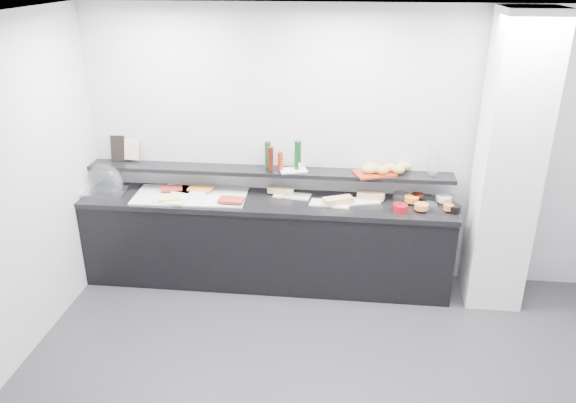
# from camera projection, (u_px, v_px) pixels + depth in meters

# --- Properties ---
(back_wall) EXTENTS (5.00, 0.02, 2.70)m
(back_wall) POSITION_uv_depth(u_px,v_px,m) (340.00, 148.00, 5.46)
(back_wall) COLOR #B8BBC0
(back_wall) RESTS_ON ground
(ceiling) EXTENTS (5.00, 5.00, 0.00)m
(ceiling) POSITION_uv_depth(u_px,v_px,m) (339.00, 25.00, 3.10)
(ceiling) COLOR white
(ceiling) RESTS_ON back_wall
(column) EXTENTS (0.50, 0.50, 2.70)m
(column) POSITION_uv_depth(u_px,v_px,m) (508.00, 166.00, 4.99)
(column) COLOR white
(column) RESTS_ON ground
(buffet_cabinet) EXTENTS (3.60, 0.60, 0.85)m
(buffet_cabinet) POSITION_uv_depth(u_px,v_px,m) (266.00, 243.00, 5.62)
(buffet_cabinet) COLOR black
(buffet_cabinet) RESTS_ON ground
(counter_top) EXTENTS (3.62, 0.62, 0.05)m
(counter_top) POSITION_uv_depth(u_px,v_px,m) (265.00, 202.00, 5.45)
(counter_top) COLOR black
(counter_top) RESTS_ON buffet_cabinet
(wall_shelf) EXTENTS (3.60, 0.25, 0.04)m
(wall_shelf) POSITION_uv_depth(u_px,v_px,m) (268.00, 171.00, 5.51)
(wall_shelf) COLOR black
(wall_shelf) RESTS_ON back_wall
(cloche_base) EXTENTS (0.44, 0.32, 0.04)m
(cloche_base) POSITION_uv_depth(u_px,v_px,m) (105.00, 192.00, 5.56)
(cloche_base) COLOR silver
(cloche_base) RESTS_ON counter_top
(cloche_dome) EXTENTS (0.44, 0.34, 0.34)m
(cloche_dome) POSITION_uv_depth(u_px,v_px,m) (105.00, 181.00, 5.56)
(cloche_dome) COLOR white
(cloche_dome) RESTS_ON cloche_base
(linen_runner) EXTENTS (1.12, 0.57, 0.01)m
(linen_runner) POSITION_uv_depth(u_px,v_px,m) (191.00, 196.00, 5.51)
(linen_runner) COLOR silver
(linen_runner) RESTS_ON counter_top
(platter_meat_a) EXTENTS (0.37, 0.29, 0.01)m
(platter_meat_a) POSITION_uv_depth(u_px,v_px,m) (180.00, 188.00, 5.65)
(platter_meat_a) COLOR white
(platter_meat_a) RESTS_ON linen_runner
(food_meat_a) EXTENTS (0.24, 0.19, 0.02)m
(food_meat_a) POSITION_uv_depth(u_px,v_px,m) (171.00, 188.00, 5.60)
(food_meat_a) COLOR maroon
(food_meat_a) RESTS_ON platter_meat_a
(platter_salmon) EXTENTS (0.35, 0.24, 0.01)m
(platter_salmon) POSITION_uv_depth(u_px,v_px,m) (191.00, 190.00, 5.60)
(platter_salmon) COLOR white
(platter_salmon) RESTS_ON linen_runner
(food_salmon) EXTENTS (0.25, 0.17, 0.02)m
(food_salmon) POSITION_uv_depth(u_px,v_px,m) (201.00, 188.00, 5.60)
(food_salmon) COLOR orange
(food_salmon) RESTS_ON platter_salmon
(platter_cheese) EXTENTS (0.33, 0.24, 0.01)m
(platter_cheese) POSITION_uv_depth(u_px,v_px,m) (171.00, 200.00, 5.38)
(platter_cheese) COLOR white
(platter_cheese) RESTS_ON linen_runner
(food_cheese) EXTENTS (0.24, 0.20, 0.02)m
(food_cheese) POSITION_uv_depth(u_px,v_px,m) (170.00, 198.00, 5.37)
(food_cheese) COLOR #EADF5B
(food_cheese) RESTS_ON platter_cheese
(platter_meat_b) EXTENTS (0.31, 0.26, 0.01)m
(platter_meat_b) POSITION_uv_depth(u_px,v_px,m) (213.00, 199.00, 5.39)
(platter_meat_b) COLOR white
(platter_meat_b) RESTS_ON linen_runner
(food_meat_b) EXTENTS (0.24, 0.16, 0.02)m
(food_meat_b) POSITION_uv_depth(u_px,v_px,m) (231.00, 200.00, 5.33)
(food_meat_b) COLOR maroon
(food_meat_b) RESTS_ON platter_meat_b
(sandwich_plate_left) EXTENTS (0.37, 0.20, 0.01)m
(sandwich_plate_left) POSITION_uv_depth(u_px,v_px,m) (292.00, 196.00, 5.51)
(sandwich_plate_left) COLOR silver
(sandwich_plate_left) RESTS_ON counter_top
(sandwich_food_left) EXTENTS (0.26, 0.17, 0.06)m
(sandwich_food_left) POSITION_uv_depth(u_px,v_px,m) (280.00, 191.00, 5.53)
(sandwich_food_left) COLOR #E8B479
(sandwich_food_left) RESTS_ON sandwich_plate_left
(tongs_left) EXTENTS (0.14, 0.09, 0.01)m
(tongs_left) POSITION_uv_depth(u_px,v_px,m) (285.00, 197.00, 5.45)
(tongs_left) COLOR silver
(tongs_left) RESTS_ON sandwich_plate_left
(sandwich_plate_mid) EXTENTS (0.39, 0.21, 0.01)m
(sandwich_plate_mid) POSITION_uv_depth(u_px,v_px,m) (330.00, 204.00, 5.33)
(sandwich_plate_mid) COLOR white
(sandwich_plate_mid) RESTS_ON counter_top
(sandwich_food_mid) EXTENTS (0.30, 0.21, 0.06)m
(sandwich_food_mid) POSITION_uv_depth(u_px,v_px,m) (338.00, 200.00, 5.31)
(sandwich_food_mid) COLOR tan
(sandwich_food_mid) RESTS_ON sandwich_plate_mid
(tongs_mid) EXTENTS (0.13, 0.10, 0.01)m
(tongs_mid) POSITION_uv_depth(u_px,v_px,m) (328.00, 204.00, 5.29)
(tongs_mid) COLOR silver
(tongs_mid) RESTS_ON sandwich_plate_mid
(sandwich_plate_right) EXTENTS (0.42, 0.27, 0.01)m
(sandwich_plate_right) POSITION_uv_depth(u_px,v_px,m) (359.00, 201.00, 5.39)
(sandwich_plate_right) COLOR white
(sandwich_plate_right) RESTS_ON counter_top
(sandwich_food_right) EXTENTS (0.27, 0.16, 0.06)m
(sandwich_food_right) POSITION_uv_depth(u_px,v_px,m) (371.00, 195.00, 5.42)
(sandwich_food_right) COLOR tan
(sandwich_food_right) RESTS_ON sandwich_plate_right
(tongs_right) EXTENTS (0.15, 0.06, 0.01)m
(tongs_right) POSITION_uv_depth(u_px,v_px,m) (348.00, 202.00, 5.34)
(tongs_right) COLOR #BABCC2
(tongs_right) RESTS_ON sandwich_plate_right
(bowl_glass_fruit) EXTENTS (0.21, 0.21, 0.07)m
(bowl_glass_fruit) POSITION_uv_depth(u_px,v_px,m) (402.00, 197.00, 5.40)
(bowl_glass_fruit) COLOR silver
(bowl_glass_fruit) RESTS_ON counter_top
(fill_glass_fruit) EXTENTS (0.18, 0.18, 0.05)m
(fill_glass_fruit) POSITION_uv_depth(u_px,v_px,m) (412.00, 199.00, 5.34)
(fill_glass_fruit) COLOR orange
(fill_glass_fruit) RESTS_ON bowl_glass_fruit
(bowl_black_jam) EXTENTS (0.16, 0.16, 0.07)m
(bowl_black_jam) POSITION_uv_depth(u_px,v_px,m) (427.00, 200.00, 5.34)
(bowl_black_jam) COLOR black
(bowl_black_jam) RESTS_ON counter_top
(fill_black_jam) EXTENTS (0.16, 0.16, 0.05)m
(fill_black_jam) POSITION_uv_depth(u_px,v_px,m) (418.00, 196.00, 5.39)
(fill_black_jam) COLOR #5A0F0C
(fill_black_jam) RESTS_ON bowl_black_jam
(bowl_glass_cream) EXTENTS (0.23, 0.23, 0.07)m
(bowl_glass_cream) POSITION_uv_depth(u_px,v_px,m) (446.00, 199.00, 5.36)
(bowl_glass_cream) COLOR white
(bowl_glass_cream) RESTS_ON counter_top
(fill_glass_cream) EXTENTS (0.19, 0.19, 0.05)m
(fill_glass_cream) POSITION_uv_depth(u_px,v_px,m) (444.00, 198.00, 5.35)
(fill_glass_cream) COLOR silver
(fill_glass_cream) RESTS_ON bowl_glass_cream
(bowl_red_jam) EXTENTS (0.16, 0.16, 0.07)m
(bowl_red_jam) POSITION_uv_depth(u_px,v_px,m) (400.00, 208.00, 5.16)
(bowl_red_jam) COLOR maroon
(bowl_red_jam) RESTS_ON counter_top
(fill_red_jam) EXTENTS (0.10, 0.10, 0.05)m
(fill_red_jam) POSITION_uv_depth(u_px,v_px,m) (398.00, 206.00, 5.19)
(fill_red_jam) COLOR #54100C
(fill_red_jam) RESTS_ON bowl_red_jam
(bowl_glass_salmon) EXTENTS (0.18, 0.18, 0.07)m
(bowl_glass_salmon) POSITION_uv_depth(u_px,v_px,m) (429.00, 207.00, 5.19)
(bowl_glass_salmon) COLOR white
(bowl_glass_salmon) RESTS_ON counter_top
(fill_glass_salmon) EXTENTS (0.14, 0.14, 0.05)m
(fill_glass_salmon) POSITION_uv_depth(u_px,v_px,m) (421.00, 207.00, 5.17)
(fill_glass_salmon) COLOR orange
(fill_glass_salmon) RESTS_ON bowl_glass_salmon
(bowl_black_fruit) EXTENTS (0.16, 0.16, 0.07)m
(bowl_black_fruit) POSITION_uv_depth(u_px,v_px,m) (454.00, 209.00, 5.15)
(bowl_black_fruit) COLOR black
(bowl_black_fruit) RESTS_ON counter_top
(fill_black_fruit) EXTENTS (0.11, 0.11, 0.05)m
(fill_black_fruit) POSITION_uv_depth(u_px,v_px,m) (449.00, 207.00, 5.16)
(fill_black_fruit) COLOR orange
(fill_black_fruit) RESTS_ON bowl_black_fruit
(framed_print) EXTENTS (0.21, 0.09, 0.26)m
(framed_print) POSITION_uv_depth(u_px,v_px,m) (121.00, 148.00, 5.70)
(framed_print) COLOR black
(framed_print) RESTS_ON wall_shelf
(print_art) EXTENTS (0.17, 0.07, 0.22)m
(print_art) POSITION_uv_depth(u_px,v_px,m) (132.00, 149.00, 5.67)
(print_art) COLOR #CEAC94
(print_art) RESTS_ON framed_print
(condiment_tray) EXTENTS (0.29, 0.23, 0.01)m
(condiment_tray) POSITION_uv_depth(u_px,v_px,m) (293.00, 170.00, 5.46)
(condiment_tray) COLOR white
(condiment_tray) RESTS_ON wall_shelf
(bottle_green_a) EXTENTS (0.07, 0.07, 0.26)m
(bottle_green_a) POSITION_uv_depth(u_px,v_px,m) (268.00, 155.00, 5.47)
(bottle_green_a) COLOR #113E13
(bottle_green_a) RESTS_ON condiment_tray
(bottle_brown) EXTENTS (0.07, 0.07, 0.24)m
(bottle_brown) POSITION_uv_depth(u_px,v_px,m) (271.00, 159.00, 5.38)
(bottle_brown) COLOR #331209
(bottle_brown) RESTS_ON condiment_tray
(bottle_green_b) EXTENTS (0.08, 0.08, 0.28)m
(bottle_green_b) POSITION_uv_depth(u_px,v_px,m) (298.00, 155.00, 5.43)
(bottle_green_b) COLOR #0F3714
(bottle_green_b) RESTS_ON condiment_tray
(bottle_hot) EXTENTS (0.05, 0.05, 0.18)m
(bottle_hot) POSITION_uv_depth(u_px,v_px,m) (280.00, 161.00, 5.42)
(bottle_hot) COLOR #B0250C
(bottle_hot) RESTS_ON condiment_tray
(shaker_salt) EXTENTS (0.03, 0.03, 0.07)m
(shaker_salt) POSITION_uv_depth(u_px,v_px,m) (298.00, 166.00, 5.46)
(shaker_salt) COLOR white
(shaker_salt) RESTS_ON condiment_tray
(shaker_pepper) EXTENTS (0.03, 0.03, 0.07)m
(shaker_pepper) POSITION_uv_depth(u_px,v_px,m) (300.00, 167.00, 5.42)
(shaker_pepper) COLOR white
(shaker_pepper) RESTS_ON condiment_tray
(bread_tray) EXTENTS (0.43, 0.37, 0.02)m
(bread_tray) POSITION_uv_depth(u_px,v_px,m) (374.00, 173.00, 5.37)
(bread_tray) COLOR #9F2C11
(bread_tray) RESTS_ON wall_shelf
(bread_roll_nw) EXTENTS (0.17, 0.13, 0.08)m
(bread_roll_nw) POSITION_uv_depth(u_px,v_px,m) (371.00, 166.00, 5.41)
(bread_roll_nw) COLOR #B28044
(bread_roll_nw) RESTS_ON bread_tray
(bread_roll_ne) EXTENTS (0.15, 0.11, 0.08)m
(bread_roll_ne) POSITION_uv_depth(u_px,v_px,m) (404.00, 166.00, 5.41)
(bread_roll_ne) COLOR tan
(bread_roll_ne) RESTS_ON bread_tray
(bread_roll_sw) EXTENTS (0.15, 0.11, 0.08)m
(bread_roll_sw) POSITION_uv_depth(u_px,v_px,m) (369.00, 169.00, 5.32)
(bread_roll_sw) COLOR tan
(bread_roll_sw) RESTS_ON bread_tray
(bread_roll_s) EXTENTS (0.14, 0.11, 0.08)m
(bread_roll_s) POSITION_uv_depth(u_px,v_px,m) (382.00, 170.00, 5.29)
(bread_roll_s) COLOR #BA8A47
(bread_roll_s) RESTS_ON bread_tray
(bread_roll_se) EXTENTS (0.13, 0.10, 0.08)m
(bread_roll_se) POSITION_uv_depth(u_px,v_px,m) (398.00, 170.00, 5.32)
(bread_roll_se) COLOR tan
(bread_roll_se) RESTS_ON bread_tray
(bread_roll_midw) EXTENTS (0.14, 0.12, 0.08)m
(bread_roll_midw) POSITION_uv_depth(u_px,v_px,m) (377.00, 169.00, 5.33)
(bread_roll_midw) COLOR #AE8842
(bread_roll_midw) RESTS_ON bread_tray
(bread_roll_mide) EXTENTS (0.16, 0.12, 0.08)m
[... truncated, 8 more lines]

